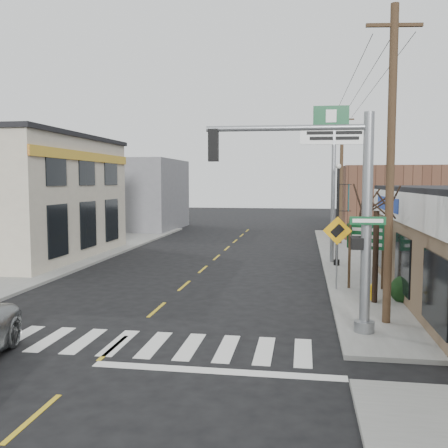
% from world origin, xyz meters
% --- Properties ---
extents(ground, '(140.00, 140.00, 0.00)m').
position_xyz_m(ground, '(0.00, 0.00, 0.00)').
color(ground, black).
rests_on(ground, ground).
extents(sidewalk_right, '(6.00, 38.00, 0.13)m').
position_xyz_m(sidewalk_right, '(9.00, 13.00, 0.07)').
color(sidewalk_right, slate).
rests_on(sidewalk_right, ground).
extents(sidewalk_left, '(6.00, 38.00, 0.13)m').
position_xyz_m(sidewalk_left, '(-9.00, 13.00, 0.07)').
color(sidewalk_left, slate).
rests_on(sidewalk_left, ground).
extents(center_line, '(0.12, 56.00, 0.01)m').
position_xyz_m(center_line, '(0.00, 8.00, 0.01)').
color(center_line, gold).
rests_on(center_line, ground).
extents(crosswalk, '(11.00, 2.20, 0.01)m').
position_xyz_m(crosswalk, '(0.00, 0.40, 0.01)').
color(crosswalk, silver).
rests_on(crosswalk, ground).
extents(bldg_distant_right, '(8.00, 10.00, 5.60)m').
position_xyz_m(bldg_distant_right, '(12.00, 30.00, 2.80)').
color(bldg_distant_right, brown).
rests_on(bldg_distant_right, ground).
extents(bldg_distant_left, '(9.00, 10.00, 6.40)m').
position_xyz_m(bldg_distant_left, '(-11.00, 32.00, 3.20)').
color(bldg_distant_left, slate).
rests_on(bldg_distant_left, ground).
extents(traffic_signal_pole, '(5.05, 0.38, 6.39)m').
position_xyz_m(traffic_signal_pole, '(5.96, 2.08, 3.93)').
color(traffic_signal_pole, gray).
rests_on(traffic_signal_pole, sidewalk_right).
extents(guide_sign, '(1.60, 0.14, 2.80)m').
position_xyz_m(guide_sign, '(7.47, 8.02, 1.94)').
color(guide_sign, '#44311F').
rests_on(guide_sign, sidewalk_right).
extents(fire_hydrant, '(0.19, 0.19, 0.61)m').
position_xyz_m(fire_hydrant, '(7.48, 6.05, 0.46)').
color(fire_hydrant, '#E2A206').
rests_on(fire_hydrant, sidewalk_right).
extents(ped_crossing_sign, '(1.13, 0.08, 2.91)m').
position_xyz_m(ped_crossing_sign, '(6.30, 7.74, 2.11)').
color(ped_crossing_sign, gray).
rests_on(ped_crossing_sign, sidewalk_right).
extents(lamp_post, '(0.67, 0.53, 5.19)m').
position_xyz_m(lamp_post, '(6.74, 13.58, 3.14)').
color(lamp_post, black).
rests_on(lamp_post, sidewalk_right).
extents(dance_center_sign, '(3.52, 0.22, 7.48)m').
position_xyz_m(dance_center_sign, '(6.50, 14.61, 5.70)').
color(dance_center_sign, gray).
rests_on(dance_center_sign, sidewalk_right).
extents(bare_tree, '(2.44, 2.44, 4.89)m').
position_xyz_m(bare_tree, '(7.50, 5.73, 3.97)').
color(bare_tree, black).
rests_on(bare_tree, sidewalk_right).
extents(shrub_back, '(1.06, 1.06, 0.79)m').
position_xyz_m(shrub_back, '(8.61, 6.13, 0.53)').
color(shrub_back, black).
rests_on(shrub_back, sidewalk_right).
extents(utility_pole_near, '(1.64, 0.25, 9.43)m').
position_xyz_m(utility_pole_near, '(7.50, 3.17, 4.97)').
color(utility_pole_near, '#40231A').
rests_on(utility_pole_near, sidewalk_right).
extents(utility_pole_far, '(1.58, 0.24, 9.08)m').
position_xyz_m(utility_pole_far, '(7.50, 22.89, 4.79)').
color(utility_pole_far, '#473423').
rests_on(utility_pole_far, sidewalk_right).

